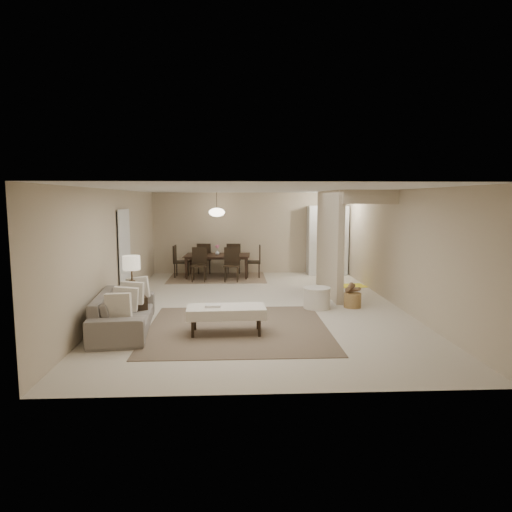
{
  "coord_description": "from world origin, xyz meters",
  "views": [
    {
      "loc": [
        -0.51,
        -9.66,
        2.3
      ],
      "look_at": [
        -0.02,
        0.34,
        1.05
      ],
      "focal_mm": 32.0,
      "sensor_mm": 36.0,
      "label": 1
    }
  ],
  "objects": [
    {
      "name": "round_pouf",
      "position": [
        1.23,
        -0.29,
        0.22
      ],
      "size": [
        0.58,
        0.58,
        0.45
      ],
      "primitive_type": "cylinder",
      "color": "beige",
      "rests_on": "floor"
    },
    {
      "name": "floor",
      "position": [
        0.0,
        0.0,
        0.0
      ],
      "size": [
        9.0,
        9.0,
        0.0
      ],
      "primitive_type": "plane",
      "color": "beige",
      "rests_on": "ground"
    },
    {
      "name": "sofa",
      "position": [
        -2.45,
        -1.73,
        0.33
      ],
      "size": [
        2.35,
        1.11,
        0.66
      ],
      "primitive_type": "imported",
      "rotation": [
        0.0,
        0.0,
        1.67
      ],
      "color": "gray",
      "rests_on": "floor"
    },
    {
      "name": "pantry_cabinet",
      "position": [
        2.35,
        4.15,
        1.05
      ],
      "size": [
        1.2,
        0.55,
        2.1
      ],
      "primitive_type": "cube",
      "color": "silver",
      "rests_on": "floor"
    },
    {
      "name": "partition",
      "position": [
        1.8,
        1.25,
        1.25
      ],
      "size": [
        0.15,
        2.5,
        2.5
      ],
      "primitive_type": "cube",
      "color": "#C6B196",
      "rests_on": "floor"
    },
    {
      "name": "dining_table",
      "position": [
        -1.0,
        3.7,
        0.34
      ],
      "size": [
        1.96,
        1.16,
        0.67
      ],
      "primitive_type": "imported",
      "rotation": [
        0.0,
        0.0,
        -0.05
      ],
      "color": "black",
      "rests_on": "dining_rug"
    },
    {
      "name": "ottoman_bench",
      "position": [
        -0.65,
        -2.03,
        0.38
      ],
      "size": [
        1.36,
        0.67,
        0.48
      ],
      "rotation": [
        0.0,
        0.0,
        0.04
      ],
      "color": "beige",
      "rests_on": "living_rug"
    },
    {
      "name": "doorway",
      "position": [
        -2.97,
        0.6,
        1.02
      ],
      "size": [
        0.04,
        0.9,
        2.04
      ],
      "primitive_type": "cube",
      "color": "black",
      "rests_on": "floor"
    },
    {
      "name": "flush_light",
      "position": [
        2.3,
        3.2,
        2.46
      ],
      "size": [
        0.44,
        0.44,
        0.05
      ],
      "primitive_type": "cylinder",
      "color": "white",
      "rests_on": "ceiling"
    },
    {
      "name": "ceiling",
      "position": [
        0.0,
        0.0,
        2.5
      ],
      "size": [
        9.0,
        9.0,
        0.0
      ],
      "primitive_type": "plane",
      "rotation": [
        3.14,
        0.0,
        0.0
      ],
      "color": "white",
      "rests_on": "back_wall"
    },
    {
      "name": "side_table",
      "position": [
        -2.4,
        -1.24,
        0.25
      ],
      "size": [
        0.6,
        0.6,
        0.51
      ],
      "primitive_type": "cube",
      "rotation": [
        0.0,
        0.0,
        0.4
      ],
      "color": "black",
      "rests_on": "floor"
    },
    {
      "name": "left_wall",
      "position": [
        -3.0,
        0.0,
        1.25
      ],
      "size": [
        0.0,
        9.0,
        9.0
      ],
      "primitive_type": "plane",
      "rotation": [
        1.57,
        0.0,
        1.57
      ],
      "color": "#C6B196",
      "rests_on": "floor"
    },
    {
      "name": "pendant_light",
      "position": [
        -1.0,
        3.7,
        1.92
      ],
      "size": [
        0.46,
        0.46,
        0.71
      ],
      "color": "#42301C",
      "rests_on": "ceiling"
    },
    {
      "name": "dining_rug",
      "position": [
        -1.0,
        3.7,
        0.01
      ],
      "size": [
        2.8,
        2.1,
        0.01
      ],
      "primitive_type": "cube",
      "color": "brown",
      "rests_on": "floor"
    },
    {
      "name": "back_wall",
      "position": [
        0.0,
        4.5,
        1.25
      ],
      "size": [
        6.0,
        0.0,
        6.0
      ],
      "primitive_type": "plane",
      "rotation": [
        1.57,
        0.0,
        0.0
      ],
      "color": "#C6B196",
      "rests_on": "floor"
    },
    {
      "name": "dining_chairs",
      "position": [
        -1.0,
        3.7,
        0.48
      ],
      "size": [
        2.57,
        1.91,
        0.95
      ],
      "color": "black",
      "rests_on": "dining_rug"
    },
    {
      "name": "right_wall",
      "position": [
        3.0,
        0.0,
        1.25
      ],
      "size": [
        0.0,
        9.0,
        9.0
      ],
      "primitive_type": "plane",
      "rotation": [
        1.57,
        0.0,
        -1.57
      ],
      "color": "#C6B196",
      "rests_on": "floor"
    },
    {
      "name": "wicker_basket",
      "position": [
        2.02,
        -0.22,
        0.16
      ],
      "size": [
        0.48,
        0.48,
        0.31
      ],
      "primitive_type": "cylinder",
      "rotation": [
        0.0,
        0.0,
        -0.42
      ],
      "color": "brown",
      "rests_on": "floor"
    },
    {
      "name": "yellow_mat",
      "position": [
        2.51,
        2.16,
        0.01
      ],
      "size": [
        0.99,
        0.67,
        0.01
      ],
      "primitive_type": "cube",
      "rotation": [
        0.0,
        0.0,
        0.11
      ],
      "color": "yellow",
      "rests_on": "floor"
    },
    {
      "name": "table_lamp",
      "position": [
        -2.4,
        -1.24,
        1.07
      ],
      "size": [
        0.32,
        0.32,
        0.76
      ],
      "color": "#42301C",
      "rests_on": "side_table"
    },
    {
      "name": "vase",
      "position": [
        -1.0,
        3.7,
        0.74
      ],
      "size": [
        0.17,
        0.17,
        0.14
      ],
      "primitive_type": "imported",
      "rotation": [
        0.0,
        0.0,
        -0.39
      ],
      "color": "white",
      "rests_on": "dining_table"
    },
    {
      "name": "living_rug",
      "position": [
        -0.45,
        -1.73,
        0.01
      ],
      "size": [
        3.2,
        3.2,
        0.01
      ],
      "primitive_type": "cube",
      "color": "brown",
      "rests_on": "floor"
    }
  ]
}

